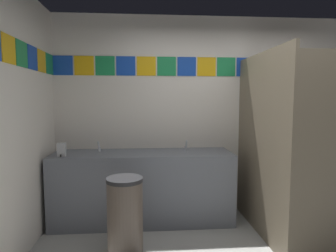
# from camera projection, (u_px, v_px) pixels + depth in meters

# --- Properties ---
(wall_back) EXTENTS (4.31, 0.09, 2.65)m
(wall_back) POSITION_uv_depth(u_px,v_px,m) (215.00, 115.00, 3.97)
(wall_back) COLOR silver
(wall_back) RESTS_ON ground_plane
(vanity_counter) EXTENTS (2.22, 0.62, 0.88)m
(vanity_counter) POSITION_uv_depth(u_px,v_px,m) (143.00, 186.00, 3.63)
(vanity_counter) COLOR slate
(vanity_counter) RESTS_ON ground_plane
(faucet_left) EXTENTS (0.04, 0.10, 0.14)m
(faucet_left) POSITION_uv_depth(u_px,v_px,m) (99.00, 148.00, 3.63)
(faucet_left) COLOR silver
(faucet_left) RESTS_ON vanity_counter
(faucet_right) EXTENTS (0.04, 0.10, 0.14)m
(faucet_right) POSITION_uv_depth(u_px,v_px,m) (186.00, 147.00, 3.72)
(faucet_right) COLOR silver
(faucet_right) RESTS_ON vanity_counter
(soap_dispenser) EXTENTS (0.09, 0.09, 0.16)m
(soap_dispenser) POSITION_uv_depth(u_px,v_px,m) (62.00, 150.00, 3.32)
(soap_dispenser) COLOR #B7BABF
(soap_dispenser) RESTS_ON vanity_counter
(stall_divider) EXTENTS (0.92, 1.45, 2.07)m
(stall_divider) POSITION_uv_depth(u_px,v_px,m) (285.00, 148.00, 3.02)
(stall_divider) COLOR #726651
(stall_divider) RESTS_ON ground_plane
(toilet) EXTENTS (0.39, 0.49, 0.74)m
(toilet) POSITION_uv_depth(u_px,v_px,m) (292.00, 196.00, 3.69)
(toilet) COLOR white
(toilet) RESTS_ON ground_plane
(trash_bin) EXTENTS (0.37, 0.37, 0.77)m
(trash_bin) POSITION_uv_depth(u_px,v_px,m) (125.00, 215.00, 2.90)
(trash_bin) COLOR brown
(trash_bin) RESTS_ON ground_plane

